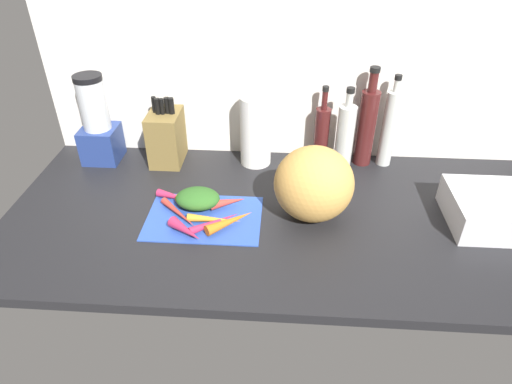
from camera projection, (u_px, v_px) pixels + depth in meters
The scene contains 21 objects.
ground_plane at pixel (283, 216), 137.62cm from camera, with size 170.00×80.00×3.00cm, color black.
wall_back at pixel (288, 74), 151.54cm from camera, with size 170.00×3.00×60.00cm, color silver.
cutting_board at pixel (204, 217), 133.71cm from camera, with size 34.31×23.64×0.80cm, color #2D51B7.
carrot_0 at pixel (177, 197), 139.61cm from camera, with size 2.55×2.55×13.71cm, color #B2264C.
carrot_1 at pixel (228, 202), 136.80cm from camera, with size 3.29×3.29×11.11cm, color red.
carrot_2 at pixel (186, 230), 125.42cm from camera, with size 3.40×3.40×11.90cm, color #B2264C.
carrot_3 at pixel (214, 219), 130.28cm from camera, with size 2.45×2.45×15.88cm, color orange.
carrot_4 at pixel (230, 221), 128.91cm from camera, with size 3.24×3.24×15.58cm, color orange.
carrot_5 at pixel (215, 222), 129.18cm from camera, with size 2.39×2.39×16.04cm, color #B2264C.
carrot_6 at pixel (192, 202), 137.21cm from camera, with size 2.81×2.81×11.03cm, color orange.
carrot_7 at pixel (179, 213), 133.11cm from camera, with size 2.10×2.10×17.27cm, color red.
carrot_greens_pile at pixel (198, 198), 136.25cm from camera, with size 13.60×10.46×5.75cm, color #2D6023.
winter_squash at pixel (314, 184), 128.62cm from camera, with size 23.23×21.24×22.95cm, color gold.
knife_block at pixel (166, 137), 157.24cm from camera, with size 10.87×15.38×24.13cm.
blender_appliance at pixel (98, 125), 155.87cm from camera, with size 12.55×12.55×31.62cm.
paper_towel_roll at pixel (256, 131), 154.58cm from camera, with size 10.81×10.81×25.06cm, color white.
bottle_0 at pixel (322, 134), 156.24cm from camera, with size 5.27×5.27×28.31cm.
bottle_1 at pixel (345, 137), 150.78cm from camera, with size 6.05×6.05×30.02cm.
bottle_2 at pixel (367, 126), 153.27cm from camera, with size 6.34×6.34×35.17cm.
bottle_3 at pixel (389, 128), 153.03cm from camera, with size 5.13×5.13×32.80cm.
dish_rack at pixel (500, 210), 129.79cm from camera, with size 28.86×23.43×9.21cm, color silver.
Camera 1 is at (-1.06, -109.79, 82.23)cm, focal length 31.21 mm.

